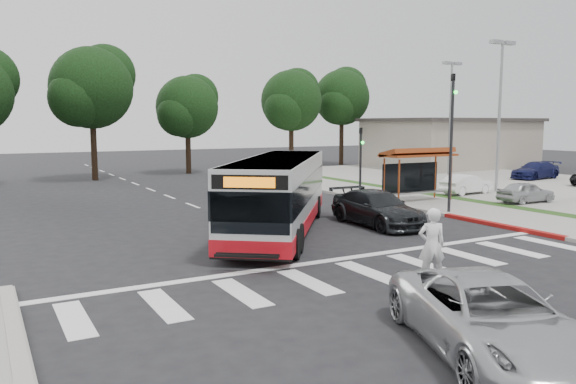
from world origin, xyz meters
TOP-DOWN VIEW (x-y plane):
  - ground at (0.00, 0.00)m, footprint 140.00×140.00m
  - sidewalk_east at (11.00, 8.00)m, footprint 4.00×40.00m
  - curb_east at (9.00, 8.00)m, footprint 0.30×40.00m
  - curb_east_red at (9.00, -2.00)m, footprint 0.32×6.00m
  - parking_lot at (23.00, 10.00)m, footprint 18.00×36.00m
  - commercial_building at (30.00, 22.00)m, footprint 14.00×10.00m
  - building_roof_cap at (30.00, 22.00)m, footprint 14.60×10.60m
  - crosswalk_ladder at (0.00, -5.00)m, footprint 18.00×2.60m
  - bus_shelter at (10.80, 5.10)m, footprint 4.20×1.60m
  - traffic_signal_ne_tall at (9.60, 1.49)m, footprint 0.18×0.37m
  - traffic_signal_ne_short at (9.60, 8.49)m, footprint 0.18×0.37m
  - lot_light_front at (18.00, 6.00)m, footprint 1.90×0.35m
  - lot_light_mid at (24.00, 16.00)m, footprint 1.90×0.35m
  - tree_ne_a at (16.08, 28.06)m, footprint 6.16×5.74m
  - tree_ne_b at (23.08, 30.06)m, footprint 6.16×5.74m
  - tree_north_a at (-1.92, 26.07)m, footprint 6.60×6.15m
  - tree_north_b at (6.07, 28.06)m, footprint 5.72×5.33m
  - transit_bus at (0.56, 1.49)m, footprint 8.75×10.53m
  - pedestrian at (0.90, -6.57)m, footprint 0.87×0.73m
  - dark_sedan at (4.85, 0.85)m, footprint 2.22×5.06m
  - silver_suv_south at (-1.55, -10.68)m, footprint 4.04×5.66m
  - parked_car_0 at (15.50, 1.91)m, footprint 3.34×1.51m
  - parked_car_1 at (15.50, 6.04)m, footprint 3.59×1.54m
  - parked_car_3 at (26.91, 10.03)m, footprint 4.55×2.20m

SIDE VIEW (x-z plane):
  - ground at x=0.00m, z-range 0.00..0.00m
  - crosswalk_ladder at x=0.00m, z-range 0.00..0.01m
  - parking_lot at x=23.00m, z-range 0.00..0.10m
  - sidewalk_east at x=11.00m, z-range 0.00..0.12m
  - curb_east at x=9.00m, z-range 0.00..0.15m
  - curb_east_red at x=9.00m, z-range 0.00..0.15m
  - parked_car_0 at x=15.50m, z-range 0.10..1.21m
  - parked_car_1 at x=15.50m, z-range 0.10..1.25m
  - silver_suv_south at x=-1.55m, z-range 0.00..1.43m
  - dark_sedan at x=4.85m, z-range 0.00..1.45m
  - parked_car_3 at x=26.91m, z-range 0.10..1.38m
  - pedestrian at x=0.90m, z-range 0.00..2.02m
  - transit_bus at x=0.56m, z-range 0.00..2.93m
  - commercial_building at x=30.00m, z-range 0.00..4.40m
  - bus_shelter at x=10.80m, z-range 0.92..3.78m
  - traffic_signal_ne_short at x=9.60m, z-range 0.48..4.48m
  - traffic_signal_ne_tall at x=9.60m, z-range 0.63..7.13m
  - building_roof_cap at x=30.00m, z-range 4.40..4.70m
  - tree_north_b at x=6.07m, z-range 1.45..9.88m
  - lot_light_front at x=18.00m, z-range 1.40..10.41m
  - lot_light_mid at x=24.00m, z-range 1.40..10.41m
  - tree_ne_a at x=16.08m, z-range 1.74..11.04m
  - tree_ne_b at x=23.08m, z-range 1.91..11.93m
  - tree_north_a at x=-1.92m, z-range 1.84..12.01m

